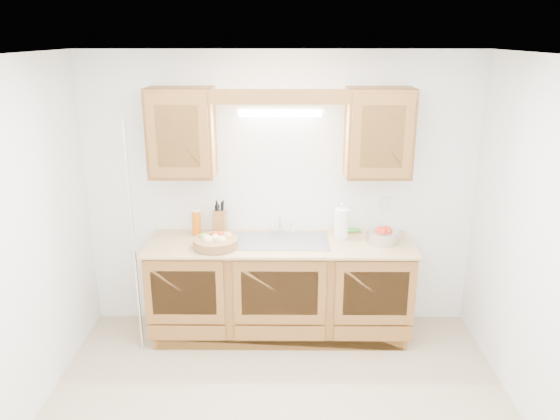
{
  "coord_description": "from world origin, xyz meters",
  "views": [
    {
      "loc": [
        0.04,
        -3.22,
        2.62
      ],
      "look_at": [
        0.0,
        0.85,
        1.3
      ],
      "focal_mm": 35.0,
      "sensor_mm": 36.0,
      "label": 1
    }
  ],
  "objects_px": {
    "paper_towel": "(341,224)",
    "apple_bowl": "(383,235)",
    "fruit_basket": "(216,241)",
    "knife_block": "(220,223)"
  },
  "relations": [
    {
      "from": "paper_towel",
      "to": "fruit_basket",
      "type": "bearing_deg",
      "value": -167.78
    },
    {
      "from": "fruit_basket",
      "to": "knife_block",
      "type": "height_order",
      "value": "knife_block"
    },
    {
      "from": "knife_block",
      "to": "paper_towel",
      "type": "bearing_deg",
      "value": 0.87
    },
    {
      "from": "fruit_basket",
      "to": "apple_bowl",
      "type": "height_order",
      "value": "apple_bowl"
    },
    {
      "from": "knife_block",
      "to": "apple_bowl",
      "type": "bearing_deg",
      "value": -2.54
    },
    {
      "from": "fruit_basket",
      "to": "knife_block",
      "type": "relative_size",
      "value": 1.27
    },
    {
      "from": "fruit_basket",
      "to": "apple_bowl",
      "type": "bearing_deg",
      "value": 5.07
    },
    {
      "from": "paper_towel",
      "to": "apple_bowl",
      "type": "bearing_deg",
      "value": -17.12
    },
    {
      "from": "paper_towel",
      "to": "apple_bowl",
      "type": "xyz_separation_m",
      "value": [
        0.35,
        -0.11,
        -0.07
      ]
    },
    {
      "from": "knife_block",
      "to": "paper_towel",
      "type": "xyz_separation_m",
      "value": [
        1.08,
        -0.07,
        0.02
      ]
    }
  ]
}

